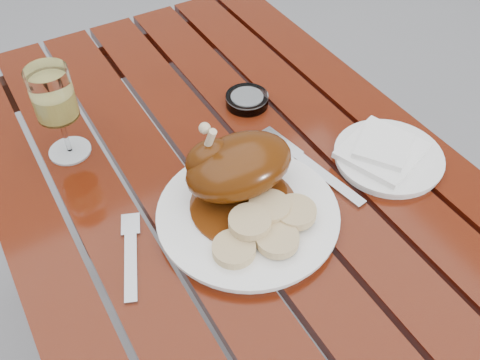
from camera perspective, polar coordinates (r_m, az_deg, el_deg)
name	(u,v)px	position (r m, az deg, el deg)	size (l,w,h in m)	color
ground	(232,354)	(1.60, -0.90, -18.07)	(60.00, 60.00, 0.00)	slate
table	(230,282)	(1.28, -1.10, -10.78)	(0.80, 1.20, 0.75)	#5E200B
dinner_plate	(248,215)	(0.90, 0.84, -3.76)	(0.31, 0.31, 0.02)	white
roast_duck	(235,167)	(0.89, -0.50, 1.40)	(0.20, 0.19, 0.14)	#502109
bread_dumplings	(265,225)	(0.85, 2.73, -4.87)	(0.19, 0.13, 0.03)	tan
wine_glass	(58,114)	(1.01, -18.80, 6.71)	(0.08, 0.08, 0.18)	#DACD63
side_plate	(388,157)	(1.03, 15.53, 2.34)	(0.20, 0.20, 0.02)	white
napkin	(382,151)	(1.02, 14.91, 3.06)	(0.14, 0.13, 0.01)	white
ashtray	(247,100)	(1.12, 0.75, 8.55)	(0.09, 0.09, 0.02)	#B2B7BC
fork	(131,259)	(0.87, -11.57, -8.29)	(0.02, 0.16, 0.01)	gray
knife	(317,171)	(0.98, 8.26, 0.99)	(0.02, 0.22, 0.01)	gray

